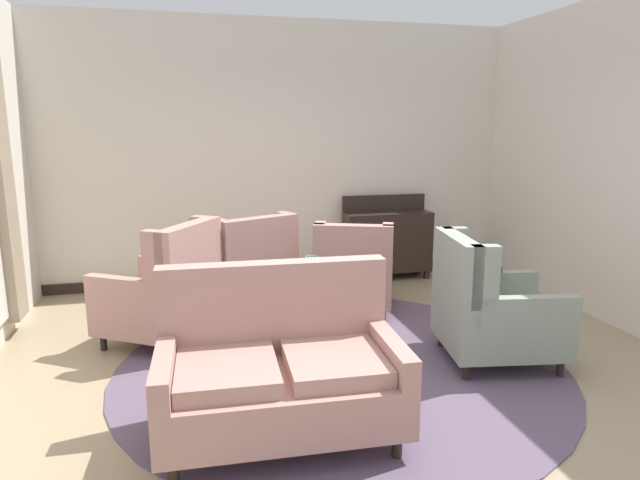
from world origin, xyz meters
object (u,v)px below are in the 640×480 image
object	(u,v)px
side_table	(470,299)
armchair_beside_settee	(354,273)
armchair_far_left	(166,293)
armchair_near_sideboard	(248,271)
coffee_table	(310,317)
sideboard	(387,241)
settee	(280,371)
porcelain_vase	(312,284)
armchair_near_window	(489,310)

from	to	relation	value
side_table	armchair_beside_settee	bearing A→B (deg)	122.59
armchair_far_left	armchair_near_sideboard	bearing A→B (deg)	160.78
coffee_table	armchair_beside_settee	size ratio (longest dim) A/B	0.80
sideboard	settee	bearing A→B (deg)	-120.69
porcelain_vase	settee	world-z (taller)	settee
coffee_table	sideboard	distance (m)	2.59
armchair_near_window	armchair_near_sideboard	bearing A→B (deg)	55.81
porcelain_vase	side_table	world-z (taller)	porcelain_vase
coffee_table	armchair_near_window	bearing A→B (deg)	-14.63
armchair_near_window	sideboard	size ratio (longest dim) A/B	0.97
porcelain_vase	armchair_far_left	xyz separation A→B (m)	(-1.15, 0.63, -0.18)
porcelain_vase	settee	bearing A→B (deg)	-112.65
side_table	sideboard	size ratio (longest dim) A/B	0.67
porcelain_vase	armchair_beside_settee	world-z (taller)	armchair_beside_settee
settee	armchair_far_left	world-z (taller)	armchair_far_left
armchair_near_sideboard	side_table	world-z (taller)	armchair_near_sideboard
porcelain_vase	armchair_beside_settee	bearing A→B (deg)	56.11
armchair_near_sideboard	armchair_far_left	size ratio (longest dim) A/B	0.95
settee	armchair_beside_settee	distance (m)	2.33
settee	sideboard	world-z (taller)	settee
porcelain_vase	settee	xyz separation A→B (m)	(-0.44, -1.06, -0.21)
coffee_table	settee	bearing A→B (deg)	-112.42
armchair_near_sideboard	armchair_near_window	distance (m)	2.38
side_table	sideboard	distance (m)	2.19
settee	armchair_near_sideboard	world-z (taller)	settee
armchair_beside_settee	porcelain_vase	bearing A→B (deg)	77.15
armchair_far_left	armchair_near_window	world-z (taller)	armchair_far_left
armchair_near_sideboard	armchair_far_left	world-z (taller)	armchair_far_left
settee	armchair_near_window	distance (m)	1.91
porcelain_vase	armchair_beside_settee	distance (m)	1.22
coffee_table	settee	distance (m)	1.10
armchair_beside_settee	armchair_far_left	size ratio (longest dim) A/B	0.94
armchair_far_left	side_table	distance (m)	2.61
armchair_near_window	porcelain_vase	bearing A→B (deg)	82.87
porcelain_vase	side_table	xyz separation A→B (m)	(1.36, -0.09, -0.20)
armchair_near_sideboard	armchair_far_left	bearing A→B (deg)	14.27
porcelain_vase	sideboard	xyz separation A→B (m)	(1.43, 2.10, -0.15)
armchair_near_sideboard	sideboard	size ratio (longest dim) A/B	1.02
coffee_table	armchair_far_left	bearing A→B (deg)	149.32
settee	side_table	xyz separation A→B (m)	(1.80, 0.97, 0.01)
settee	armchair_near_window	size ratio (longest dim) A/B	1.41
armchair_beside_settee	side_table	world-z (taller)	armchair_beside_settee
sideboard	side_table	bearing A→B (deg)	-91.92
armchair_beside_settee	armchair_near_window	xyz separation A→B (m)	(0.68, -1.39, 0.03)
armchair_near_window	sideboard	world-z (taller)	armchair_near_window
settee	side_table	bearing A→B (deg)	30.65
armchair_near_window	side_table	xyz separation A→B (m)	(0.01, 0.31, -0.00)
armchair_far_left	porcelain_vase	bearing A→B (deg)	93.67
coffee_table	armchair_near_window	distance (m)	1.42
armchair_near_sideboard	side_table	xyz separation A→B (m)	(1.74, -1.33, -0.00)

